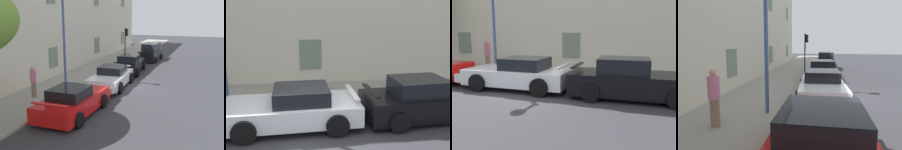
{
  "view_description": "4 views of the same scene",
  "coord_description": "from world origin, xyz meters",
  "views": [
    {
      "loc": [
        -17.79,
        -5.68,
        4.98
      ],
      "look_at": [
        -0.6,
        0.76,
        0.78
      ],
      "focal_mm": 45.3,
      "sensor_mm": 36.0,
      "label": 1
    },
    {
      "loc": [
        -0.09,
        -7.43,
        3.84
      ],
      "look_at": [
        1.03,
        2.35,
        1.33
      ],
      "focal_mm": 41.73,
      "sensor_mm": 36.0,
      "label": 2
    },
    {
      "loc": [
        4.77,
        -8.03,
        2.49
      ],
      "look_at": [
        1.04,
        1.71,
        0.54
      ],
      "focal_mm": 38.49,
      "sensor_mm": 36.0,
      "label": 3
    },
    {
      "loc": [
        -10.42,
        0.67,
        2.69
      ],
      "look_at": [
        -0.06,
        2.44,
        1.04
      ],
      "focal_mm": 33.35,
      "sensor_mm": 36.0,
      "label": 4
    }
  ],
  "objects": [
    {
      "name": "ground_plane",
      "position": [
        0.0,
        0.0,
        0.0
      ],
      "size": [
        80.0,
        80.0,
        0.0
      ],
      "primitive_type": "plane",
      "color": "#333338"
    },
    {
      "name": "sidewalk",
      "position": [
        0.0,
        3.8,
        0.07
      ],
      "size": [
        60.0,
        3.67,
        0.14
      ],
      "primitive_type": "cube",
      "color": "gray",
      "rests_on": "ground"
    },
    {
      "name": "sportscar_yellow_flank",
      "position": [
        -0.84,
        0.79,
        0.62
      ],
      "size": [
        4.95,
        2.45,
        1.35
      ],
      "color": "white",
      "rests_on": "ground"
    },
    {
      "name": "sportscar_white_middle",
      "position": [
        4.19,
        0.96,
        0.64
      ],
      "size": [
        5.06,
        2.37,
        1.5
      ],
      "color": "black",
      "rests_on": "ground"
    },
    {
      "name": "pedestrian_admiring",
      "position": [
        -4.82,
        3.94,
        1.05
      ],
      "size": [
        0.4,
        0.4,
        1.79
      ],
      "color": "#8C7259",
      "rests_on": "sidewalk"
    }
  ]
}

